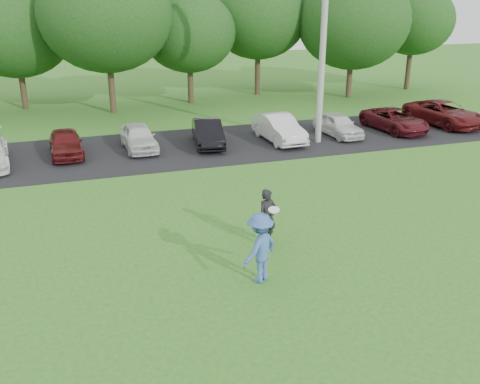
# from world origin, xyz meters

# --- Properties ---
(ground) EXTENTS (100.00, 100.00, 0.00)m
(ground) POSITION_xyz_m (0.00, 0.00, 0.00)
(ground) COLOR #296D1F
(ground) RESTS_ON ground
(parking_lot) EXTENTS (32.00, 6.50, 0.03)m
(parking_lot) POSITION_xyz_m (0.00, 13.00, 0.01)
(parking_lot) COLOR black
(parking_lot) RESTS_ON ground
(utility_pole) EXTENTS (0.28, 0.28, 10.76)m
(utility_pole) POSITION_xyz_m (6.62, 11.94, 5.38)
(utility_pole) COLOR #999B96
(utility_pole) RESTS_ON ground
(frisbee_player) EXTENTS (1.34, 1.21, 2.02)m
(frisbee_player) POSITION_xyz_m (-0.39, 0.68, 0.91)
(frisbee_player) COLOR #3C60A9
(frisbee_player) RESTS_ON ground
(camera_bystander) EXTENTS (0.69, 0.56, 1.65)m
(camera_bystander) POSITION_xyz_m (0.51, 2.55, 0.83)
(camera_bystander) COLOR black
(camera_bystander) RESTS_ON ground
(parked_cars) EXTENTS (31.07, 4.78, 1.26)m
(parked_cars) POSITION_xyz_m (1.43, 12.89, 0.62)
(parked_cars) COLOR slate
(parked_cars) RESTS_ON parking_lot
(tree_row) EXTENTS (42.39, 9.85, 8.64)m
(tree_row) POSITION_xyz_m (1.51, 22.76, 4.91)
(tree_row) COLOR #38281C
(tree_row) RESTS_ON ground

